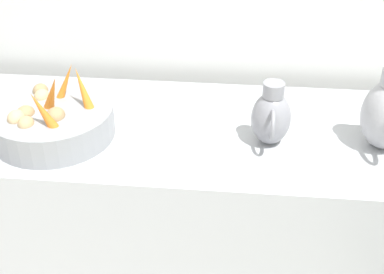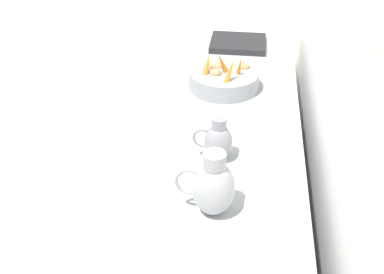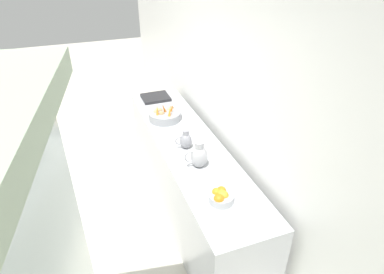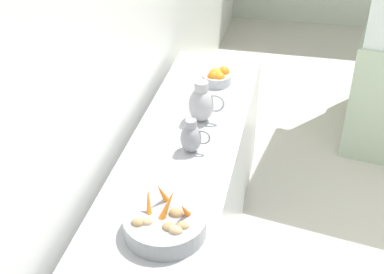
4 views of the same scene
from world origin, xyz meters
name	(u,v)px [view 2 (image 2 of 4)]	position (x,y,z in m)	size (l,w,h in m)	color
prep_counter	(228,226)	(-1.54, 0.12, 0.45)	(0.61, 2.71, 0.91)	#ADAFB5
vegetable_colander	(224,79)	(-1.46, -0.44, 0.96)	(0.36, 0.36, 0.22)	gray
metal_pitcher_tall	(213,186)	(-1.49, 0.53, 1.02)	(0.21, 0.15, 0.25)	#A3A3A8
metal_pitcher_short	(218,141)	(-1.48, 0.20, 0.99)	(0.16, 0.12, 0.19)	gray
counter_sink_basin	(238,43)	(-1.50, -1.02, 0.92)	(0.34, 0.30, 0.04)	#232326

